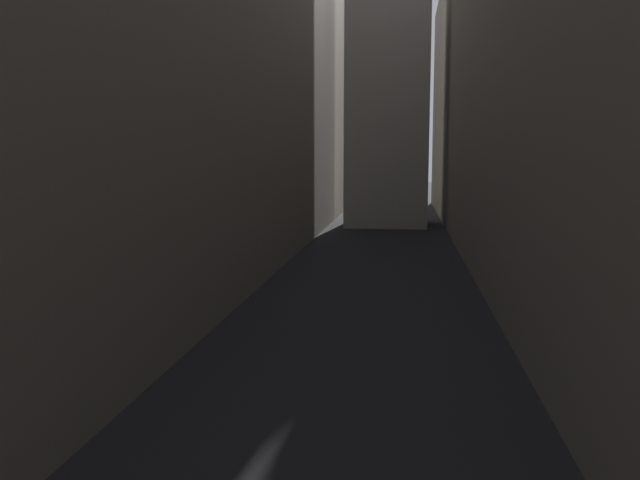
% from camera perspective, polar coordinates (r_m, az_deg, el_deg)
% --- Properties ---
extents(ground_plane, '(264.00, 264.00, 0.00)m').
position_cam_1_polar(ground_plane, '(38.83, 4.74, -2.48)').
color(ground_plane, black).
extents(building_block_left, '(10.62, 108.00, 25.34)m').
position_cam_1_polar(building_block_left, '(42.57, -10.18, 15.41)').
color(building_block_left, gray).
rests_on(building_block_left, ground).
extents(building_block_right, '(15.93, 108.00, 25.61)m').
position_cam_1_polar(building_block_right, '(42.37, 24.27, 15.12)').
color(building_block_right, gray).
rests_on(building_block_right, ground).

